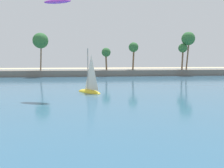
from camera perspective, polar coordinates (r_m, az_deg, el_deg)
sea at (r=60.73m, az=-5.02°, el=0.84°), size 220.00×107.26×0.06m
palm_headland at (r=73.99m, az=-4.86°, el=3.96°), size 87.29×6.58×13.10m
sailboat_near_shore at (r=40.06m, az=-5.16°, el=-1.01°), size 4.46×5.07×7.57m
kite_aloft_low_near_shore at (r=37.69m, az=-12.40°, el=17.94°), size 4.37×2.89×0.68m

